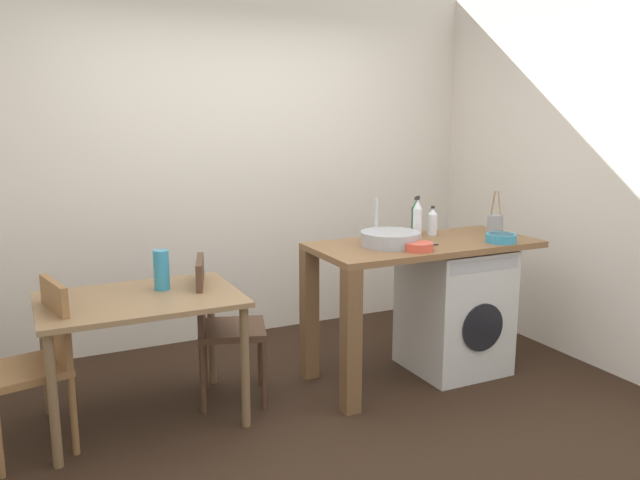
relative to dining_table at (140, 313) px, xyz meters
name	(u,v)px	position (x,y,z in m)	size (l,w,h in m)	color
ground_plane	(324,425)	(0.90, -0.52, -0.64)	(5.46, 5.46, 0.00)	black
wall_back	(224,166)	(0.90, 1.23, 0.71)	(4.60, 0.10, 2.70)	silver
wall_counter_side	(611,174)	(3.05, -0.52, 0.71)	(0.10, 3.80, 2.70)	silver
dining_table	(140,313)	(0.00, 0.00, 0.00)	(1.10, 0.76, 0.74)	olive
chair_person_seat	(38,357)	(-0.55, -0.08, -0.14)	(0.48, 0.48, 0.90)	olive
chair_opposite	(219,321)	(0.48, 0.07, -0.14)	(0.50, 0.50, 0.90)	#4C3323
kitchen_counter	(396,269)	(1.61, -0.14, 0.12)	(1.50, 0.68, 0.92)	brown
washing_machine	(454,308)	(2.08, -0.14, -0.21)	(0.60, 0.61, 0.86)	silver
sink_basin	(390,239)	(1.56, -0.14, 0.32)	(0.38, 0.38, 0.09)	#9EA0A5
tap	(376,220)	(1.56, 0.04, 0.42)	(0.02, 0.02, 0.28)	#B2B2B7
bottle_tall_green	(417,221)	(1.80, -0.08, 0.41)	(0.06, 0.06, 0.30)	silver
bottle_squat_brown	(416,218)	(1.90, 0.09, 0.40)	(0.06, 0.06, 0.27)	#19592D
bottle_clear_small	(432,222)	(2.01, 0.04, 0.37)	(0.07, 0.07, 0.20)	silver
mixing_bowl	(419,246)	(1.64, -0.34, 0.30)	(0.18, 0.18, 0.05)	#D84C38
utensil_crock	(495,223)	(2.45, -0.09, 0.35)	(0.11, 0.11, 0.30)	gray
colander	(501,238)	(2.27, -0.36, 0.31)	(0.20, 0.20, 0.06)	teal
vase	(161,270)	(0.15, 0.10, 0.21)	(0.09, 0.09, 0.23)	teal
scissors	(427,245)	(1.77, -0.24, 0.28)	(0.15, 0.06, 0.01)	#B2B2B7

